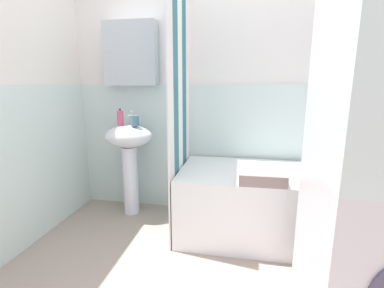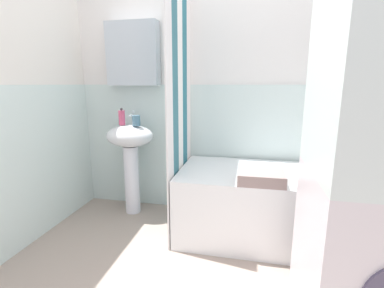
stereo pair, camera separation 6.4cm
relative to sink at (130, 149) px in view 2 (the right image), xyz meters
name	(u,v)px [view 2 (the right image)]	position (x,y,z in m)	size (l,w,h in m)	color
wall_back_tiled	(235,92)	(0.93, 0.23, 0.52)	(3.60, 0.18, 2.40)	silver
wall_left_tiled	(6,97)	(-0.58, -0.69, 0.50)	(0.07, 1.81, 2.40)	silver
sink	(130,149)	(0.00, 0.00, 0.00)	(0.44, 0.34, 0.84)	white
faucet	(133,117)	(0.00, 0.08, 0.29)	(0.03, 0.12, 0.12)	silver
soap_dispenser	(122,118)	(-0.07, -0.01, 0.29)	(0.06, 0.06, 0.15)	#C94A6D
toothbrush_cup	(136,121)	(0.08, -0.03, 0.27)	(0.07, 0.07, 0.09)	slate
bathtub	(272,205)	(1.27, -0.18, -0.35)	(1.46, 0.74, 0.54)	white
shower_curtain	(180,111)	(0.52, -0.18, 0.38)	(0.01, 0.74, 2.00)	white
shampoo_bottle	(352,153)	(1.90, 0.12, 0.03)	(0.05, 0.05, 0.24)	white
body_wash_bottle	(339,153)	(1.80, 0.14, 0.03)	(0.05, 0.05, 0.23)	#2850A6
lotion_bottle	(327,156)	(1.70, 0.11, 0.00)	(0.04, 0.04, 0.18)	gold
towel_folded	(261,178)	(1.16, -0.44, -0.04)	(0.32, 0.21, 0.08)	gray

